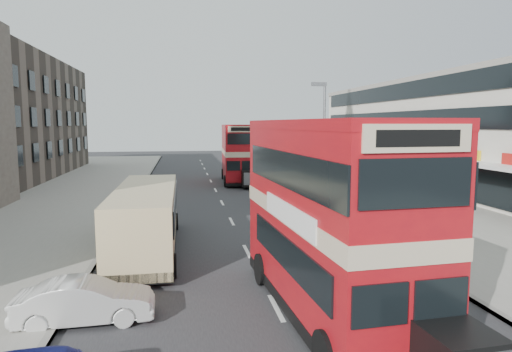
{
  "coord_description": "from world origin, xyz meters",
  "views": [
    {
      "loc": [
        -2.68,
        -10.5,
        5.46
      ],
      "look_at": [
        -0.05,
        5.39,
        3.57
      ],
      "focal_mm": 31.44,
      "sensor_mm": 36.0,
      "label": 1
    }
  ],
  "objects_px": {
    "cyclist": "(274,193)",
    "car_right_a": "(293,196)",
    "car_right_b": "(286,191)",
    "pedestrian_near": "(352,200)",
    "bus_main": "(329,217)",
    "pedestrian_far": "(299,171)",
    "car_left_front": "(85,301)",
    "street_lamp": "(323,134)",
    "coach": "(146,216)",
    "bus_second": "(238,153)"
  },
  "relations": [
    {
      "from": "cyclist",
      "to": "car_right_a",
      "type": "bearing_deg",
      "value": -49.78
    },
    {
      "from": "car_right_b",
      "to": "pedestrian_near",
      "type": "height_order",
      "value": "pedestrian_near"
    },
    {
      "from": "bus_main",
      "to": "cyclist",
      "type": "relative_size",
      "value": 4.67
    },
    {
      "from": "car_right_a",
      "to": "pedestrian_far",
      "type": "height_order",
      "value": "pedestrian_far"
    },
    {
      "from": "cyclist",
      "to": "car_left_front",
      "type": "bearing_deg",
      "value": -114.84
    },
    {
      "from": "bus_main",
      "to": "car_left_front",
      "type": "bearing_deg",
      "value": -8.0
    },
    {
      "from": "street_lamp",
      "to": "pedestrian_near",
      "type": "distance_m",
      "value": 5.25
    },
    {
      "from": "street_lamp",
      "to": "car_right_a",
      "type": "height_order",
      "value": "street_lamp"
    },
    {
      "from": "coach",
      "to": "pedestrian_far",
      "type": "xyz_separation_m",
      "value": [
        12.48,
        21.55,
        -0.48
      ]
    },
    {
      "from": "car_right_a",
      "to": "pedestrian_far",
      "type": "distance_m",
      "value": 12.97
    },
    {
      "from": "car_left_front",
      "to": "car_right_b",
      "type": "xyz_separation_m",
      "value": [
        10.12,
        18.88,
        -0.03
      ]
    },
    {
      "from": "street_lamp",
      "to": "car_right_a",
      "type": "relative_size",
      "value": 1.67
    },
    {
      "from": "coach",
      "to": "car_right_a",
      "type": "xyz_separation_m",
      "value": [
        8.75,
        9.13,
        -0.8
      ]
    },
    {
      "from": "street_lamp",
      "to": "cyclist",
      "type": "relative_size",
      "value": 3.86
    },
    {
      "from": "coach",
      "to": "cyclist",
      "type": "distance_m",
      "value": 13.0
    },
    {
      "from": "bus_main",
      "to": "car_left_front",
      "type": "distance_m",
      "value": 7.14
    },
    {
      "from": "car_right_b",
      "to": "cyclist",
      "type": "xyz_separation_m",
      "value": [
        -1.21,
        -1.53,
        0.17
      ]
    },
    {
      "from": "bus_main",
      "to": "car_left_front",
      "type": "xyz_separation_m",
      "value": [
        -6.76,
        0.5,
        -2.22
      ]
    },
    {
      "from": "pedestrian_near",
      "to": "cyclist",
      "type": "relative_size",
      "value": 0.76
    },
    {
      "from": "pedestrian_far",
      "to": "car_right_a",
      "type": "bearing_deg",
      "value": -103.16
    },
    {
      "from": "bus_main",
      "to": "pedestrian_far",
      "type": "bearing_deg",
      "value": -107.03
    },
    {
      "from": "bus_second",
      "to": "car_right_b",
      "type": "height_order",
      "value": "bus_second"
    },
    {
      "from": "car_right_b",
      "to": "pedestrian_near",
      "type": "distance_m",
      "value": 6.79
    },
    {
      "from": "bus_main",
      "to": "car_right_b",
      "type": "relative_size",
      "value": 2.36
    },
    {
      "from": "coach",
      "to": "pedestrian_far",
      "type": "bearing_deg",
      "value": 59.96
    },
    {
      "from": "bus_main",
      "to": "pedestrian_far",
      "type": "height_order",
      "value": "bus_main"
    },
    {
      "from": "street_lamp",
      "to": "bus_second",
      "type": "bearing_deg",
      "value": 108.03
    },
    {
      "from": "coach",
      "to": "cyclist",
      "type": "bearing_deg",
      "value": 53.21
    },
    {
      "from": "car_right_a",
      "to": "pedestrian_far",
      "type": "bearing_deg",
      "value": 159.43
    },
    {
      "from": "coach",
      "to": "pedestrian_far",
      "type": "height_order",
      "value": "coach"
    },
    {
      "from": "car_right_b",
      "to": "bus_second",
      "type": "bearing_deg",
      "value": -164.79
    },
    {
      "from": "cyclist",
      "to": "bus_main",
      "type": "bearing_deg",
      "value": -94.52
    },
    {
      "from": "street_lamp",
      "to": "car_right_b",
      "type": "relative_size",
      "value": 1.95
    },
    {
      "from": "pedestrian_near",
      "to": "pedestrian_far",
      "type": "bearing_deg",
      "value": -111.09
    },
    {
      "from": "car_left_front",
      "to": "cyclist",
      "type": "height_order",
      "value": "cyclist"
    },
    {
      "from": "car_left_front",
      "to": "car_right_b",
      "type": "relative_size",
      "value": 0.89
    },
    {
      "from": "bus_second",
      "to": "pedestrian_near",
      "type": "height_order",
      "value": "bus_second"
    },
    {
      "from": "cyclist",
      "to": "car_right_b",
      "type": "bearing_deg",
      "value": 54.14
    },
    {
      "from": "coach",
      "to": "street_lamp",
      "type": "bearing_deg",
      "value": 40.36
    },
    {
      "from": "bus_main",
      "to": "coach",
      "type": "xyz_separation_m",
      "value": [
        -5.63,
        7.47,
        -1.33
      ]
    },
    {
      "from": "street_lamp",
      "to": "pedestrian_far",
      "type": "bearing_deg",
      "value": 82.11
    },
    {
      "from": "car_left_front",
      "to": "car_right_a",
      "type": "relative_size",
      "value": 0.76
    },
    {
      "from": "street_lamp",
      "to": "pedestrian_far",
      "type": "xyz_separation_m",
      "value": [
        1.72,
        12.42,
        -3.76
      ]
    },
    {
      "from": "cyclist",
      "to": "pedestrian_far",
      "type": "bearing_deg",
      "value": 69.52
    },
    {
      "from": "pedestrian_far",
      "to": "coach",
      "type": "bearing_deg",
      "value": -116.53
    },
    {
      "from": "bus_main",
      "to": "cyclist",
      "type": "height_order",
      "value": "bus_main"
    },
    {
      "from": "car_right_a",
      "to": "pedestrian_near",
      "type": "height_order",
      "value": "pedestrian_near"
    },
    {
      "from": "coach",
      "to": "cyclist",
      "type": "xyz_separation_m",
      "value": [
        7.78,
        10.39,
        -0.76
      ]
    },
    {
      "from": "bus_main",
      "to": "bus_second",
      "type": "xyz_separation_m",
      "value": [
        1.02,
        29.22,
        -0.11
      ]
    },
    {
      "from": "coach",
      "to": "car_right_b",
      "type": "relative_size",
      "value": 2.31
    }
  ]
}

